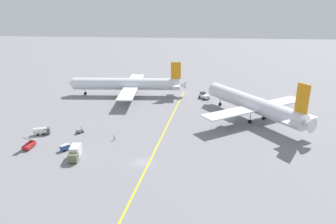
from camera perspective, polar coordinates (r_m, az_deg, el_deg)
ground_plane at (r=83.69m, az=-4.94°, el=-9.23°), size 600.00×600.00×0.00m
taxiway_stripe at (r=92.05m, az=-2.04°, el=-6.35°), size 11.24×119.56×0.01m
airliner_at_gate_left at (r=141.69m, az=-7.41°, el=5.07°), size 53.55×45.09×15.26m
airliner_being_pushed at (r=115.00m, az=15.27°, el=1.42°), size 39.45×43.25×17.56m
pushback_tug at (r=137.68m, az=6.60°, el=3.01°), size 5.58×7.69×2.96m
gse_stair_truck_yellow at (r=99.37m, az=-24.13°, el=-5.49°), size 2.10×4.68×4.06m
gse_gpu_cart_small at (r=104.83m, az=-15.91°, el=-3.31°), size 2.48×2.63×1.90m
gse_baggage_cart_near_cluster at (r=94.26m, az=-18.34°, el=-6.18°), size 2.93×3.12×1.71m
gse_fuel_bowser_stubby at (r=107.33m, az=-22.12°, el=-3.19°), size 5.25×3.38×2.40m
gse_catering_truck_tall at (r=88.13m, az=-16.69°, el=-7.20°), size 3.03×6.07×3.50m
ground_crew_ramp_agent_by_cones at (r=97.19m, az=-9.86°, el=-4.60°), size 0.46×0.36×1.70m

